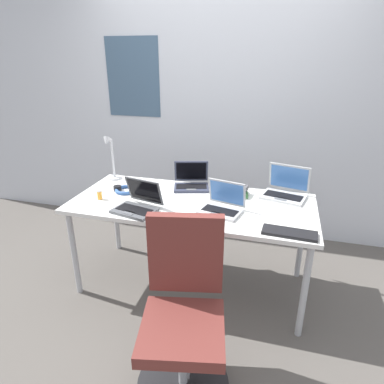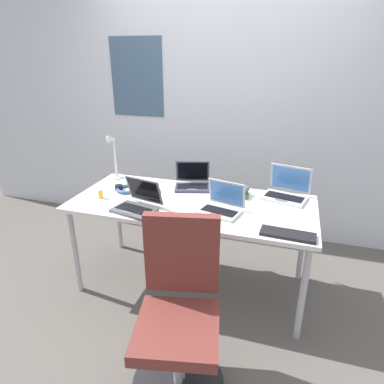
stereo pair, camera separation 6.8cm
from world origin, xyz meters
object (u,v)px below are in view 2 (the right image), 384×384
(laptop_near_mouse, at_px, (192,182))
(cell_phone, at_px, (150,185))
(external_keyboard, at_px, (288,234))
(laptop_by_keyboard, at_px, (137,204))
(laptop_mid_desk, at_px, (221,206))
(computer_mouse, at_px, (157,191))
(headphones, at_px, (127,189))
(office_chair, at_px, (179,322))
(laptop_front_left, at_px, (286,192))
(book_stack, at_px, (237,191))
(desk_lamp, at_px, (113,158))
(pill_bottle, at_px, (100,193))

(laptop_near_mouse, height_order, cell_phone, laptop_near_mouse)
(external_keyboard, bearing_deg, laptop_by_keyboard, 179.53)
(laptop_mid_desk, xyz_separation_m, computer_mouse, (-0.57, 0.19, -0.03))
(headphones, xyz_separation_m, office_chair, (0.75, -0.90, -0.36))
(laptop_near_mouse, distance_m, office_chair, 1.22)
(laptop_front_left, distance_m, book_stack, 0.38)
(laptop_mid_desk, bearing_deg, desk_lamp, 160.15)
(laptop_near_mouse, xyz_separation_m, laptop_mid_desk, (0.33, -0.39, 0.00))
(laptop_by_keyboard, xyz_separation_m, book_stack, (0.63, 0.47, -0.01))
(laptop_front_left, height_order, headphones, laptop_front_left)
(headphones, bearing_deg, pill_bottle, -122.47)
(laptop_mid_desk, bearing_deg, office_chair, -94.86)
(external_keyboard, distance_m, cell_phone, 1.26)
(desk_lamp, relative_size, cell_phone, 2.94)
(office_chair, bearing_deg, laptop_front_left, 66.90)
(headphones, relative_size, pill_bottle, 2.71)
(desk_lamp, bearing_deg, laptop_near_mouse, 1.08)
(laptop_by_keyboard, relative_size, external_keyboard, 1.03)
(desk_lamp, distance_m, laptop_mid_desk, 1.12)
(desk_lamp, distance_m, book_stack, 1.11)
(computer_mouse, height_order, headphones, headphones)
(headphones, xyz_separation_m, book_stack, (0.86, 0.17, 0.02))
(desk_lamp, xyz_separation_m, book_stack, (1.10, -0.05, -0.16))
(laptop_near_mouse, relative_size, office_chair, 0.35)
(laptop_near_mouse, distance_m, laptop_mid_desk, 0.51)
(laptop_front_left, relative_size, laptop_near_mouse, 1.10)
(computer_mouse, bearing_deg, office_chair, -60.37)
(desk_lamp, xyz_separation_m, computer_mouse, (0.48, -0.19, -0.18))
(desk_lamp, xyz_separation_m, laptop_mid_desk, (1.05, -0.38, -0.15))
(cell_phone, bearing_deg, pill_bottle, -80.72)
(laptop_near_mouse, xyz_separation_m, external_keyboard, (0.79, -0.60, -0.03))
(external_keyboard, height_order, computer_mouse, computer_mouse)
(desk_lamp, distance_m, external_keyboard, 1.63)
(desk_lamp, height_order, headphones, desk_lamp)
(external_keyboard, distance_m, headphones, 1.33)
(external_keyboard, bearing_deg, desk_lamp, 162.24)
(laptop_by_keyboard, xyz_separation_m, pill_bottle, (-0.36, 0.10, -0.00))
(laptop_front_left, bearing_deg, laptop_by_keyboard, -152.08)
(laptop_front_left, height_order, book_stack, laptop_front_left)
(external_keyboard, bearing_deg, office_chair, -131.18)
(cell_phone, distance_m, office_chair, 1.27)
(laptop_front_left, height_order, laptop_near_mouse, laptop_front_left)
(laptop_mid_desk, xyz_separation_m, external_keyboard, (0.46, -0.21, -0.03))
(office_chair, bearing_deg, laptop_by_keyboard, 130.79)
(desk_lamp, relative_size, office_chair, 0.41)
(laptop_mid_desk, xyz_separation_m, headphones, (-0.81, 0.16, -0.03))
(pill_bottle, bearing_deg, external_keyboard, -7.19)
(desk_lamp, distance_m, laptop_front_left, 1.47)
(laptop_by_keyboard, xyz_separation_m, computer_mouse, (0.01, 0.33, -0.03))
(cell_phone, xyz_separation_m, headphones, (-0.13, -0.15, 0.01))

